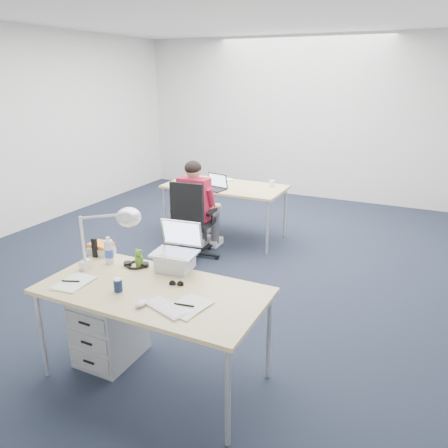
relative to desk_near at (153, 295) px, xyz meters
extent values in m
plane|color=black|center=(-0.61, 2.03, -0.68)|extent=(7.00, 7.00, 0.00)
cube|color=beige|center=(-0.61, 5.53, 0.72)|extent=(6.00, 0.02, 2.80)
cube|color=beige|center=(-3.61, 2.03, 0.72)|extent=(0.02, 7.00, 2.80)
cube|color=white|center=(-0.61, 2.03, 2.12)|extent=(6.00, 7.00, 0.01)
cube|color=tan|center=(0.00, 0.00, 0.03)|extent=(1.60, 0.80, 0.03)
cylinder|color=#B7BABC|center=(-0.75, -0.35, -0.33)|extent=(0.04, 0.04, 0.70)
cylinder|color=#B7BABC|center=(0.75, -0.35, -0.33)|extent=(0.04, 0.04, 0.70)
cylinder|color=#B7BABC|center=(-0.75, 0.35, -0.33)|extent=(0.04, 0.04, 0.70)
cylinder|color=#B7BABC|center=(0.75, 0.35, -0.33)|extent=(0.04, 0.04, 0.70)
cube|color=tan|center=(-0.83, 2.92, 0.03)|extent=(1.60, 0.80, 0.03)
cylinder|color=#B7BABC|center=(-1.58, 2.57, -0.33)|extent=(0.04, 0.04, 0.70)
cylinder|color=#B7BABC|center=(-0.08, 2.57, -0.33)|extent=(0.04, 0.04, 0.70)
cylinder|color=#B7BABC|center=(-1.58, 3.27, -0.33)|extent=(0.04, 0.04, 0.70)
cylinder|color=#B7BABC|center=(-0.08, 3.27, -0.33)|extent=(0.04, 0.04, 0.70)
cylinder|color=black|center=(-0.86, 2.12, -0.44)|extent=(0.04, 0.04, 0.38)
cube|color=black|center=(-0.86, 2.12, -0.24)|extent=(0.47, 0.47, 0.07)
cube|color=black|center=(-0.84, 1.91, 0.06)|extent=(0.40, 0.10, 0.48)
cube|color=#A31730|center=(-0.86, 2.13, 0.06)|extent=(0.38, 0.20, 0.51)
sphere|color=tan|center=(-0.86, 2.13, 0.41)|extent=(0.20, 0.20, 0.20)
cube|color=#AAADAF|center=(-0.46, 0.05, -0.41)|extent=(0.40, 0.50, 0.55)
cube|color=#AAADAF|center=(-1.29, 2.87, -0.41)|extent=(0.40, 0.50, 0.55)
cube|color=white|center=(0.24, -0.19, 0.05)|extent=(0.33, 0.22, 0.02)
ellipsoid|color=white|center=(0.07, -0.23, 0.06)|extent=(0.07, 0.10, 0.03)
cylinder|color=#162444|center=(-0.19, -0.13, 0.10)|extent=(0.08, 0.08, 0.10)
cylinder|color=silver|center=(-0.55, 0.22, 0.16)|extent=(0.09, 0.09, 0.22)
cube|color=silver|center=(-0.75, 0.35, 0.09)|extent=(0.24, 0.21, 0.09)
cube|color=black|center=(-0.75, 0.27, 0.13)|extent=(0.04, 0.03, 0.16)
cube|color=#D5DD80|center=(-0.56, -0.18, 0.05)|extent=(0.22, 0.29, 0.01)
cube|color=#D5DD80|center=(0.35, -0.12, 0.05)|extent=(0.24, 0.32, 0.01)
cylinder|color=white|center=(-0.23, 3.11, 0.09)|extent=(0.08, 0.08, 0.09)
cube|color=white|center=(-1.02, 3.14, 0.05)|extent=(0.33, 0.40, 0.01)
camera|label=1|loc=(1.64, -2.25, 1.47)|focal=35.00mm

